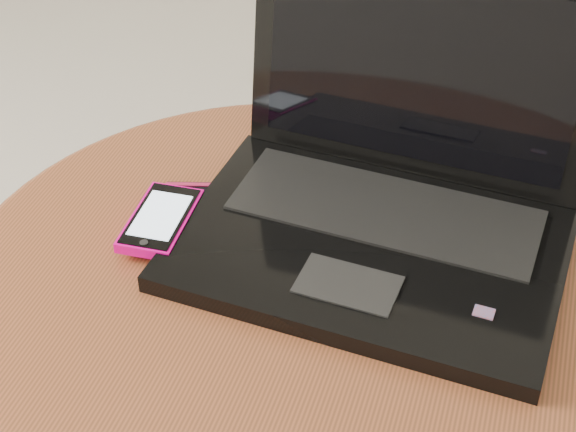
% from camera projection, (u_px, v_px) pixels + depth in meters
% --- Properties ---
extents(table, '(0.67, 0.67, 0.53)m').
position_uv_depth(table, '(285.00, 358.00, 0.94)').
color(table, '#513119').
rests_on(table, ground).
extents(laptop, '(0.39, 0.32, 0.25)m').
position_uv_depth(laptop, '(384.00, 196.00, 0.90)').
color(laptop, black).
rests_on(laptop, table).
extents(phone_black, '(0.08, 0.12, 0.01)m').
position_uv_depth(phone_black, '(187.00, 216.00, 0.94)').
color(phone_black, black).
rests_on(phone_black, table).
extents(phone_pink, '(0.06, 0.11, 0.01)m').
position_uv_depth(phone_pink, '(161.00, 220.00, 0.92)').
color(phone_pink, '#FA008E').
rests_on(phone_pink, phone_black).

